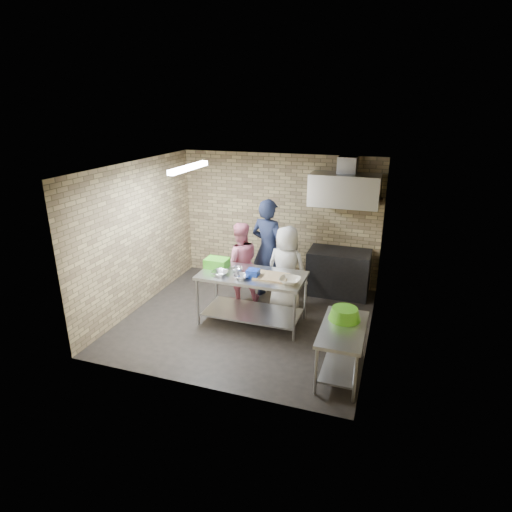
{
  "coord_description": "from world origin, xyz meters",
  "views": [
    {
      "loc": [
        2.32,
        -6.36,
        3.65
      ],
      "look_at": [
        0.1,
        0.2,
        1.15
      ],
      "focal_mm": 29.91,
      "sensor_mm": 36.0,
      "label": 1
    }
  ],
  "objects_px": {
    "man_navy": "(268,249)",
    "prep_table": "(252,298)",
    "green_basin": "(345,314)",
    "woman_pink": "(240,263)",
    "blue_tub": "(253,273)",
    "bottle_red": "(348,192)",
    "side_counter": "(341,351)",
    "stove": "(338,272)",
    "woman_white": "(286,268)",
    "green_crate": "(217,263)"
  },
  "relations": [
    {
      "from": "green_basin",
      "to": "woman_pink",
      "type": "xyz_separation_m",
      "value": [
        -2.18,
        1.56,
        -0.05
      ]
    },
    {
      "from": "prep_table",
      "to": "side_counter",
      "type": "xyz_separation_m",
      "value": [
        1.69,
        -1.07,
        -0.07
      ]
    },
    {
      "from": "blue_tub",
      "to": "woman_white",
      "type": "distance_m",
      "value": 0.91
    },
    {
      "from": "bottle_red",
      "to": "woman_white",
      "type": "bearing_deg",
      "value": -125.97
    },
    {
      "from": "man_navy",
      "to": "woman_white",
      "type": "height_order",
      "value": "man_navy"
    },
    {
      "from": "stove",
      "to": "blue_tub",
      "type": "height_order",
      "value": "blue_tub"
    },
    {
      "from": "prep_table",
      "to": "green_crate",
      "type": "distance_m",
      "value": 0.89
    },
    {
      "from": "man_navy",
      "to": "prep_table",
      "type": "bearing_deg",
      "value": 109.84
    },
    {
      "from": "woman_pink",
      "to": "woman_white",
      "type": "relative_size",
      "value": 0.99
    },
    {
      "from": "green_crate",
      "to": "bottle_red",
      "type": "relative_size",
      "value": 2.22
    },
    {
      "from": "bottle_red",
      "to": "man_navy",
      "type": "xyz_separation_m",
      "value": [
        -1.35,
        -0.84,
        -1.04
      ]
    },
    {
      "from": "prep_table",
      "to": "green_crate",
      "type": "xyz_separation_m",
      "value": [
        -0.7,
        0.12,
        0.53
      ]
    },
    {
      "from": "stove",
      "to": "woman_pink",
      "type": "height_order",
      "value": "woman_pink"
    },
    {
      "from": "blue_tub",
      "to": "bottle_red",
      "type": "xyz_separation_m",
      "value": [
        1.24,
        2.02,
        1.07
      ]
    },
    {
      "from": "man_navy",
      "to": "woman_white",
      "type": "distance_m",
      "value": 0.63
    },
    {
      "from": "prep_table",
      "to": "side_counter",
      "type": "distance_m",
      "value": 2.0
    },
    {
      "from": "woman_pink",
      "to": "stove",
      "type": "bearing_deg",
      "value": 179.77
    },
    {
      "from": "bottle_red",
      "to": "side_counter",
      "type": "bearing_deg",
      "value": -82.38
    },
    {
      "from": "man_navy",
      "to": "woman_pink",
      "type": "bearing_deg",
      "value": 53.52
    },
    {
      "from": "prep_table",
      "to": "green_crate",
      "type": "relative_size",
      "value": 4.5
    },
    {
      "from": "stove",
      "to": "woman_white",
      "type": "height_order",
      "value": "woman_white"
    },
    {
      "from": "blue_tub",
      "to": "bottle_red",
      "type": "relative_size",
      "value": 1.11
    },
    {
      "from": "side_counter",
      "to": "stove",
      "type": "relative_size",
      "value": 1.0
    },
    {
      "from": "prep_table",
      "to": "green_basin",
      "type": "distance_m",
      "value": 1.9
    },
    {
      "from": "side_counter",
      "to": "woman_pink",
      "type": "distance_m",
      "value": 2.88
    },
    {
      "from": "side_counter",
      "to": "blue_tub",
      "type": "distance_m",
      "value": 1.99
    },
    {
      "from": "blue_tub",
      "to": "prep_table",
      "type": "bearing_deg",
      "value": 116.57
    },
    {
      "from": "blue_tub",
      "to": "side_counter",
      "type": "bearing_deg",
      "value": -30.48
    },
    {
      "from": "green_crate",
      "to": "side_counter",
      "type": "bearing_deg",
      "value": -26.38
    },
    {
      "from": "stove",
      "to": "man_navy",
      "type": "bearing_deg",
      "value": -155.17
    },
    {
      "from": "man_navy",
      "to": "side_counter",
      "type": "bearing_deg",
      "value": 146.06
    },
    {
      "from": "blue_tub",
      "to": "woman_pink",
      "type": "relative_size",
      "value": 0.13
    },
    {
      "from": "prep_table",
      "to": "green_basin",
      "type": "relative_size",
      "value": 3.91
    },
    {
      "from": "stove",
      "to": "woman_white",
      "type": "bearing_deg",
      "value": -130.49
    },
    {
      "from": "blue_tub",
      "to": "green_basin",
      "type": "xyz_separation_m",
      "value": [
        1.62,
        -0.72,
        -0.13
      ]
    },
    {
      "from": "woman_white",
      "to": "bottle_red",
      "type": "bearing_deg",
      "value": -115.96
    },
    {
      "from": "green_crate",
      "to": "blue_tub",
      "type": "xyz_separation_m",
      "value": [
        0.75,
        -0.22,
        -0.01
      ]
    },
    {
      "from": "green_basin",
      "to": "woman_white",
      "type": "height_order",
      "value": "woman_white"
    },
    {
      "from": "bottle_red",
      "to": "man_navy",
      "type": "distance_m",
      "value": 1.9
    },
    {
      "from": "blue_tub",
      "to": "woman_pink",
      "type": "height_order",
      "value": "woman_pink"
    },
    {
      "from": "side_counter",
      "to": "bottle_red",
      "type": "relative_size",
      "value": 6.67
    },
    {
      "from": "blue_tub",
      "to": "bottle_red",
      "type": "height_order",
      "value": "bottle_red"
    },
    {
      "from": "side_counter",
      "to": "blue_tub",
      "type": "height_order",
      "value": "blue_tub"
    },
    {
      "from": "green_basin",
      "to": "bottle_red",
      "type": "height_order",
      "value": "bottle_red"
    },
    {
      "from": "prep_table",
      "to": "man_navy",
      "type": "height_order",
      "value": "man_navy"
    },
    {
      "from": "side_counter",
      "to": "man_navy",
      "type": "xyz_separation_m",
      "value": [
        -1.75,
        2.15,
        0.61
      ]
    },
    {
      "from": "side_counter",
      "to": "green_crate",
      "type": "xyz_separation_m",
      "value": [
        -2.39,
        1.19,
        0.6
      ]
    },
    {
      "from": "green_crate",
      "to": "bottle_red",
      "type": "xyz_separation_m",
      "value": [
        1.99,
        1.8,
        1.05
      ]
    },
    {
      "from": "green_basin",
      "to": "stove",
      "type": "bearing_deg",
      "value": 99.76
    },
    {
      "from": "prep_table",
      "to": "bottle_red",
      "type": "height_order",
      "value": "bottle_red"
    }
  ]
}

